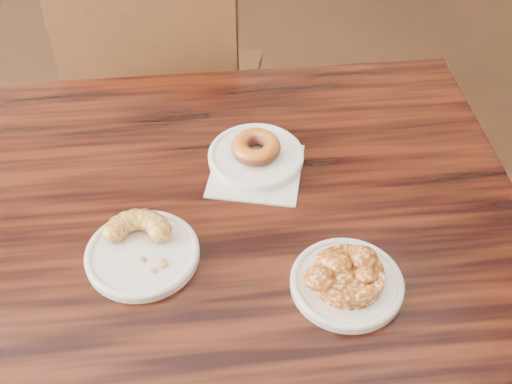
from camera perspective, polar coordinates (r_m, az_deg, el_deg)
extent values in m
cube|color=black|center=(1.33, -1.17, -15.33)|extent=(1.05, 1.05, 0.75)
cube|color=silver|center=(1.14, 0.00, 1.92)|extent=(0.20, 0.20, 0.00)
cylinder|color=white|center=(1.16, -0.01, 3.19)|extent=(0.17, 0.17, 0.01)
cylinder|color=silver|center=(1.02, -10.05, -5.49)|extent=(0.18, 0.18, 0.01)
cylinder|color=silver|center=(0.98, 8.07, -8.06)|extent=(0.17, 0.17, 0.01)
torus|color=#9C5916|center=(1.14, -0.01, 3.99)|extent=(0.09, 0.09, 0.03)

